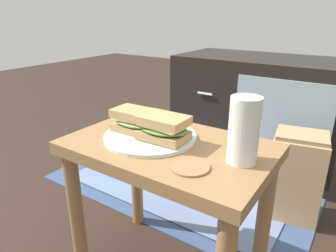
% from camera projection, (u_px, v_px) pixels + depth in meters
% --- Properties ---
extents(side_table, '(0.56, 0.36, 0.46)m').
position_uv_depth(side_table, '(168.00, 172.00, 0.87)').
color(side_table, olive).
rests_on(side_table, ground).
extents(tv_cabinet, '(0.96, 0.46, 0.58)m').
position_uv_depth(tv_cabinet, '(268.00, 113.00, 1.63)').
color(tv_cabinet, black).
rests_on(tv_cabinet, ground).
extents(area_rug, '(1.23, 0.72, 0.01)m').
position_uv_depth(area_rug, '(183.00, 181.00, 1.52)').
color(area_rug, '#384C72').
rests_on(area_rug, ground).
extents(plate, '(0.26, 0.26, 0.01)m').
position_uv_depth(plate, '(150.00, 137.00, 0.87)').
color(plate, silver).
rests_on(plate, side_table).
extents(sandwich_front, '(0.15, 0.09, 0.07)m').
position_uv_depth(sandwich_front, '(137.00, 120.00, 0.88)').
color(sandwich_front, tan).
rests_on(sandwich_front, plate).
extents(sandwich_back, '(0.15, 0.10, 0.07)m').
position_uv_depth(sandwich_back, '(163.00, 128.00, 0.82)').
color(sandwich_back, tan).
rests_on(sandwich_back, plate).
extents(beer_glass, '(0.07, 0.07, 0.16)m').
position_uv_depth(beer_glass, '(244.00, 132.00, 0.71)').
color(beer_glass, silver).
rests_on(beer_glass, side_table).
extents(coaster, '(0.09, 0.09, 0.01)m').
position_uv_depth(coaster, '(190.00, 167.00, 0.70)').
color(coaster, '#996B47').
rests_on(coaster, side_table).
extents(paper_bag, '(0.22, 0.18, 0.37)m').
position_uv_depth(paper_bag, '(296.00, 177.00, 1.21)').
color(paper_bag, tan).
rests_on(paper_bag, ground).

